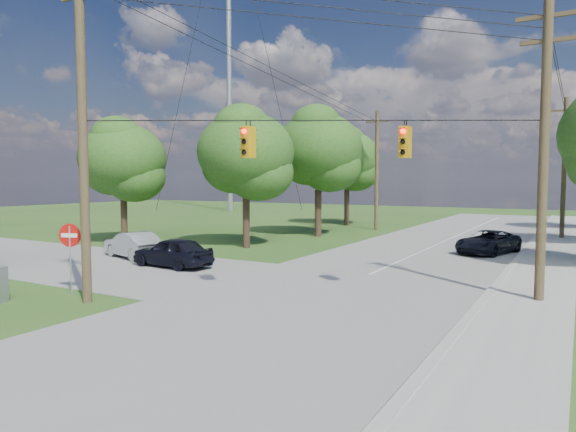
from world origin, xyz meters
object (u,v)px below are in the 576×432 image
Objects in this scene: pole_ne at (544,142)px; pole_north_e at (564,167)px; pole_sw at (82,120)px; pole_north_w at (377,169)px; car_cross_dark at (173,252)px; car_main_north at (488,242)px; do_not_enter_sign at (70,243)px; car_cross_silver at (133,245)px.

pole_north_e is at bearing 90.00° from pole_ne.
pole_sw is 29.62m from pole_north_w.
pole_sw reaches higher than car_cross_dark.
pole_north_e is 11.78m from car_main_north.
pole_ne reaches higher than car_cross_dark.
pole_ne is 1.05× the size of pole_north_w.
pole_ne is 1.05× the size of pole_north_e.
pole_north_e is at bearing 42.19° from do_not_enter_sign.
car_cross_dark is at bearing -118.21° from car_main_north.
car_main_north is (-3.40, -10.36, -4.45)m from pole_north_e.
pole_north_e is at bearing 65.48° from pole_sw.
pole_north_e is 1.00× the size of pole_north_w.
pole_sw is 1.14× the size of pole_ne.
pole_north_w is (-13.90, 0.00, 0.00)m from pole_north_e.
car_main_north is at bearing -108.17° from pole_north_e.
pole_ne reaches higher than car_cross_silver.
car_cross_dark is 1.62× the size of do_not_enter_sign.
pole_ne reaches higher than car_main_north.
pole_ne is at bearing 29.38° from pole_sw.
do_not_enter_sign is (0.72, -6.22, 1.13)m from car_cross_dark.
do_not_enter_sign is at bearing -105.33° from car_main_north.
pole_north_e is 32.87m from do_not_enter_sign.
pole_ne is at bearing 4.58° from do_not_enter_sign.
car_cross_silver is at bearing -105.09° from pole_north_w.
pole_north_e is (-0.00, 22.00, -0.34)m from pole_ne.
car_cross_silver is at bearing -132.36° from pole_north_e.
pole_north_w is 22.84m from car_cross_silver.
car_cross_dark is at bearing -94.89° from pole_north_w.
pole_north_w is at bearing 178.78° from car_cross_dark.
pole_north_e is at bearing 88.68° from car_main_north.
pole_sw is at bearing 22.69° from car_cross_dark.
pole_north_e is at bearing 148.84° from car_cross_dark.
pole_sw is 9.05m from car_cross_dark.
pole_sw is 2.56× the size of car_main_north.
pole_ne reaches higher than do_not_enter_sign.
pole_ne is 16.55m from car_cross_dark.
car_cross_silver is at bearing 101.79° from do_not_enter_sign.
pole_north_w is 23.28m from car_cross_dark.
pole_ne is at bearing 96.50° from car_cross_dark.
pole_north_e is 28.10m from car_cross_dark.
pole_sw is 4.68m from do_not_enter_sign.
pole_sw is 1.20× the size of pole_north_e.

